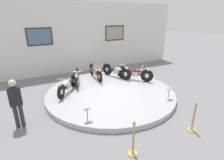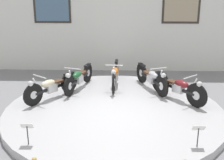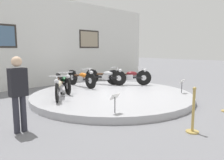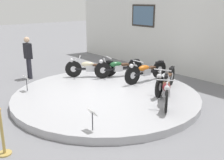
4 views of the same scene
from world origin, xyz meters
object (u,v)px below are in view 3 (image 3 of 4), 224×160
Objects in this scene: motorcycle_cream at (59,86)px; motorcycle_silver at (106,76)px; motorcycle_orange at (82,78)px; info_placard_front_centre at (182,83)px; visitor_standing at (18,90)px; stanchion_post_left_of_entry at (193,117)px; motorcycle_green at (63,82)px; info_placard_front_left at (115,99)px; motorcycle_maroon at (129,76)px.

motorcycle_silver reaches higher than motorcycle_cream.
motorcycle_cream is 0.79× the size of motorcycle_orange.
info_placard_front_centre is at bearing -79.24° from motorcycle_silver.
motorcycle_cream is at bearing 38.66° from visitor_standing.
info_placard_front_centre is 3.41m from stanchion_post_left_of_entry.
motorcycle_orange is 3.96× the size of info_placard_front_centre.
motorcycle_cream and motorcycle_green have the same top height.
motorcycle_silver is at bearing 15.64° from motorcycle_cream.
visitor_standing reaches higher than motorcycle_green.
info_placard_front_left is 1.00× the size of info_placard_front_centre.
stanchion_post_left_of_entry is (-1.13, -5.45, -0.26)m from motorcycle_orange.
stanchion_post_left_of_entry is at bearing -101.72° from motorcycle_orange.
info_placard_front_centre is at bearing -64.25° from motorcycle_orange.
motorcycle_silver reaches higher than info_placard_front_centre.
info_placard_front_centre is at bearing -9.86° from visitor_standing.
info_placard_front_left and info_placard_front_centre have the same top height.
motorcycle_orange is 1.18m from motorcycle_silver.
motorcycle_green is 1.14× the size of visitor_standing.
motorcycle_maroon is (2.95, -0.82, 0.02)m from motorcycle_green.
motorcycle_orange is at bearing 35.72° from visitor_standing.
visitor_standing is at bearing -164.24° from motorcycle_maroon.
motorcycle_maroon is at bearing 89.16° from info_placard_front_centre.
stanchion_post_left_of_entry reaches higher than motorcycle_maroon.
motorcycle_cream is at bearing -147.76° from motorcycle_orange.
stanchion_post_left_of_entry is at bearing -45.70° from visitor_standing.
motorcycle_maroon reaches higher than motorcycle_cream.
motorcycle_maroon is 3.15× the size of info_placard_front_centre.
motorcycle_orange is 2.15m from motorcycle_maroon.
motorcycle_orange reaches higher than info_placard_front_left.
motorcycle_green is 3.60m from visitor_standing.
motorcycle_cream is at bearing -129.59° from motorcycle_green.
motorcycle_orange reaches higher than motorcycle_green.
motorcycle_orange is at bearing 147.87° from motorcycle_maroon.
visitor_standing is (-4.93, -2.41, 0.35)m from motorcycle_silver.
motorcycle_silver is 3.44m from info_placard_front_centre.
stanchion_post_left_of_entry is (2.66, -2.72, -0.60)m from visitor_standing.
motorcycle_green is at bearing -164.20° from motorcycle_orange.
motorcycle_maroon is at bearing -32.13° from motorcycle_orange.
motorcycle_cream is 3.63m from motorcycle_maroon.
motorcycle_silver is 4.46m from info_placard_front_left.
motorcycle_silver is 3.70× the size of info_placard_front_left.
motorcycle_silver is 3.70× the size of info_placard_front_centre.
info_placard_front_left is at bearing 110.23° from stanchion_post_left_of_entry.
visitor_standing reaches higher than stanchion_post_left_of_entry.
motorcycle_silver is at bearing -15.57° from motorcycle_orange.
visitor_standing is (-1.97, -1.58, 0.36)m from motorcycle_cream.
motorcycle_orange is 4.10m from info_placard_front_left.
stanchion_post_left_of_entry is at bearing -148.91° from info_placard_front_centre.
info_placard_front_centre is at bearing 31.09° from stanchion_post_left_of_entry.
motorcycle_orange is 3.96× the size of info_placard_front_left.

